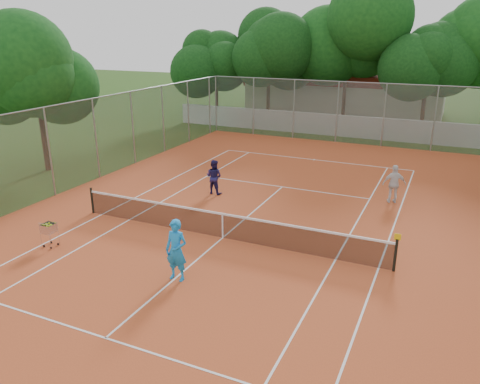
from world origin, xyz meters
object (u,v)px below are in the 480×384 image
at_px(player_near, 176,250).
at_px(ball_hopper, 49,234).
at_px(player_far_left, 214,177).
at_px(tennis_net, 223,225).
at_px(player_far_right, 394,184).
at_px(clubhouse, 347,89).

height_order(player_near, ball_hopper, player_near).
height_order(player_near, player_far_left, player_near).
bearing_deg(player_far_left, tennis_net, 123.75).
distance_m(player_far_left, player_far_right, 7.91).
height_order(clubhouse, player_near, clubhouse).
relative_size(tennis_net, ball_hopper, 12.94).
bearing_deg(player_far_right, player_near, 43.24).
bearing_deg(clubhouse, player_far_left, -91.24).
bearing_deg(player_far_left, clubhouse, -88.49).
xyz_separation_m(player_near, ball_hopper, (-5.19, 0.11, -0.49)).
bearing_deg(player_far_right, clubhouse, -91.86).
height_order(player_far_left, player_far_right, player_far_right).
distance_m(clubhouse, player_far_left, 24.82).
relative_size(clubhouse, player_near, 8.62).
bearing_deg(tennis_net, player_near, -88.62).
bearing_deg(player_far_right, player_far_left, -3.44).
xyz_separation_m(tennis_net, ball_hopper, (-5.11, -3.09, -0.03)).
xyz_separation_m(player_far_left, ball_hopper, (-2.57, -7.32, -0.34)).
height_order(tennis_net, player_near, player_near).
height_order(clubhouse, player_far_left, clubhouse).
distance_m(tennis_net, player_far_right, 8.15).
bearing_deg(player_near, player_far_right, 61.88).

